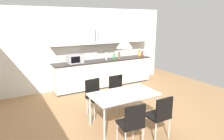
# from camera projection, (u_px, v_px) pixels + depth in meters

# --- Properties ---
(ground_plane) EXTENTS (8.57, 8.11, 0.02)m
(ground_plane) POSITION_uv_depth(u_px,v_px,m) (117.00, 121.00, 4.58)
(ground_plane) COLOR #9E754C
(wall_back) EXTENTS (6.85, 0.10, 2.63)m
(wall_back) POSITION_uv_depth(u_px,v_px,m) (75.00, 49.00, 6.58)
(wall_back) COLOR silver
(wall_back) RESTS_ON ground_plane
(kitchen_counter) EXTENTS (3.51, 0.64, 0.92)m
(kitchen_counter) POSITION_uv_depth(u_px,v_px,m) (104.00, 73.00, 6.92)
(kitchen_counter) COLOR #333333
(kitchen_counter) RESTS_ON ground_plane
(backsplash_tile) EXTENTS (3.49, 0.02, 0.49)m
(backsplash_tile) POSITION_uv_depth(u_px,v_px,m) (100.00, 52.00, 7.00)
(backsplash_tile) COLOR silver
(backsplash_tile) RESTS_ON kitchen_counter
(upper_wall_cabinets) EXTENTS (3.49, 0.40, 0.73)m
(upper_wall_cabinets) POSITION_uv_depth(u_px,v_px,m) (102.00, 33.00, 6.71)
(upper_wall_cabinets) COLOR silver
(microwave) EXTENTS (0.48, 0.35, 0.28)m
(microwave) POSITION_uv_depth(u_px,v_px,m) (75.00, 59.00, 6.28)
(microwave) COLOR #ADADB2
(microwave) RESTS_ON kitchen_counter
(bottle_yellow) EXTENTS (0.08, 0.08, 0.22)m
(bottle_yellow) POSITION_uv_depth(u_px,v_px,m) (139.00, 54.00, 7.53)
(bottle_yellow) COLOR yellow
(bottle_yellow) RESTS_ON kitchen_counter
(bottle_green) EXTENTS (0.06, 0.06, 0.19)m
(bottle_green) POSITION_uv_depth(u_px,v_px,m) (114.00, 57.00, 6.97)
(bottle_green) COLOR green
(bottle_green) RESTS_ON kitchen_counter
(bottle_brown) EXTENTS (0.08, 0.08, 0.25)m
(bottle_brown) POSITION_uv_depth(u_px,v_px,m) (119.00, 56.00, 7.01)
(bottle_brown) COLOR brown
(bottle_brown) RESTS_ON kitchen_counter
(bottle_white) EXTENTS (0.06, 0.06, 0.31)m
(bottle_white) POSITION_uv_depth(u_px,v_px,m) (106.00, 56.00, 6.85)
(bottle_white) COLOR white
(bottle_white) RESTS_ON kitchen_counter
(bottle_red) EXTENTS (0.08, 0.08, 0.20)m
(bottle_red) POSITION_uv_depth(u_px,v_px,m) (142.00, 54.00, 7.58)
(bottle_red) COLOR red
(bottle_red) RESTS_ON kitchen_counter
(dining_table) EXTENTS (1.40, 0.79, 0.74)m
(dining_table) POSITION_uv_depth(u_px,v_px,m) (124.00, 95.00, 4.22)
(dining_table) COLOR white
(dining_table) RESTS_ON ground_plane
(chair_near_right) EXTENTS (0.40, 0.40, 0.87)m
(chair_near_right) POSITION_uv_depth(u_px,v_px,m) (160.00, 113.00, 3.75)
(chair_near_right) COLOR black
(chair_near_right) RESTS_ON ground_plane
(chair_far_right) EXTENTS (0.40, 0.40, 0.87)m
(chair_far_right) POSITION_uv_depth(u_px,v_px,m) (118.00, 89.00, 5.07)
(chair_far_right) COLOR black
(chair_far_right) RESTS_ON ground_plane
(chair_far_left) EXTENTS (0.44, 0.44, 0.87)m
(chair_far_left) POSITION_uv_depth(u_px,v_px,m) (95.00, 94.00, 4.76)
(chair_far_left) COLOR black
(chair_far_left) RESTS_ON ground_plane
(chair_near_left) EXTENTS (0.44, 0.44, 0.87)m
(chair_near_left) POSITION_uv_depth(u_px,v_px,m) (132.00, 122.00, 3.45)
(chair_near_left) COLOR black
(chair_near_left) RESTS_ON ground_plane
(pendant_lamp) EXTENTS (0.32, 0.32, 0.22)m
(pendant_lamp) POSITION_uv_depth(u_px,v_px,m) (125.00, 42.00, 3.95)
(pendant_lamp) COLOR silver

